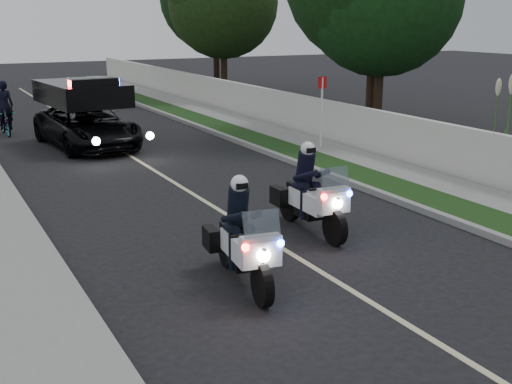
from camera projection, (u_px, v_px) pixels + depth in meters
ground at (312, 266)px, 11.99m from camera, size 120.00×120.00×0.00m
curb_right at (258, 148)px, 22.38m from camera, size 0.20×60.00×0.15m
grass_verge at (276, 147)px, 22.69m from camera, size 1.20×60.00×0.16m
sidewalk_right at (308, 143)px, 23.27m from camera, size 1.40×60.00×0.16m
property_wall at (333, 122)px, 23.54m from camera, size 0.22×60.00×1.50m
curb_left at (1, 174)px, 18.75m from camera, size 0.20×60.00×0.15m
lane_marking at (141, 162)px, 20.58m from camera, size 0.12×50.00×0.01m
police_moto_left at (243, 284)px, 11.21m from camera, size 1.05×2.28×1.87m
police_moto_right at (310, 231)px, 13.96m from camera, size 0.84×2.26×1.90m
police_suv at (88, 147)px, 23.04m from camera, size 2.99×5.57×2.60m
bicycle at (7, 135)px, 25.44m from camera, size 0.70×1.74×0.89m
cyclist at (7, 135)px, 25.44m from camera, size 0.72×0.53×1.87m
sign_post at (321, 151)px, 22.42m from camera, size 0.48×0.48×2.56m
pampas_far at (501, 187)px, 17.66m from camera, size 1.28×1.28×3.54m
tree_right_b at (376, 133)px, 25.84m from camera, size 7.20×7.20×10.05m
tree_right_c at (369, 131)px, 26.26m from camera, size 7.41×7.41×11.58m
tree_right_d at (224, 98)px, 37.02m from camera, size 6.52×6.52×9.94m
tree_right_e at (217, 92)px, 39.78m from camera, size 6.63×6.63×10.83m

